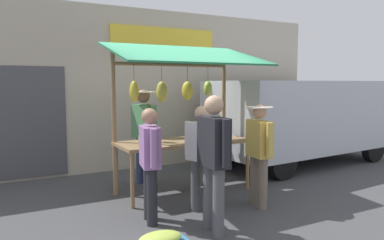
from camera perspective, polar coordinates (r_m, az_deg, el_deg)
ground_plane at (r=6.48m, az=-1.29°, el=-10.83°), size 40.00×40.00×0.00m
street_backdrop at (r=8.21m, az=-8.62°, el=4.62°), size 9.00×0.30×3.40m
market_stall at (r=6.24m, az=-1.52°, el=2.89°), size 2.50×1.46×2.50m
vendor_with_sunhat at (r=6.78m, az=-7.34°, el=-1.28°), size 0.44×0.71×1.72m
shopper_with_shopping_bag at (r=5.28m, az=1.51°, el=-4.97°), size 0.34×0.64×1.52m
shopper_in_striped_shirt at (r=4.96m, az=-6.39°, el=-5.76°), size 0.31×0.65×1.51m
shopper_with_ponytail at (r=5.65m, az=10.12°, el=-4.16°), size 0.39×0.66×1.52m
shopper_in_grey_tee at (r=4.56m, az=3.30°, el=-5.15°), size 0.27×0.71×1.69m
parked_van at (r=8.82m, az=15.75°, el=0.78°), size 4.53×2.20×1.88m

